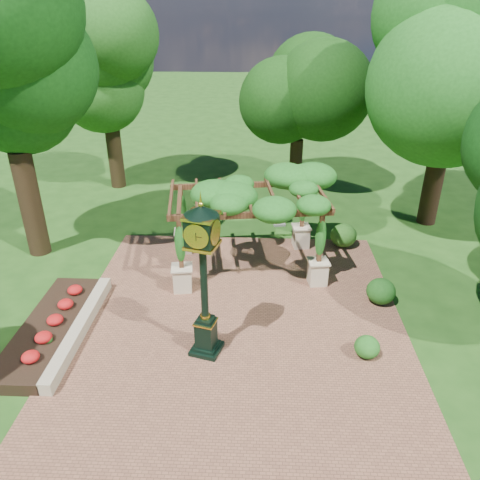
{
  "coord_description": "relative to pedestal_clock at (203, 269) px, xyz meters",
  "views": [
    {
      "loc": [
        0.59,
        -10.32,
        8.68
      ],
      "look_at": [
        0.0,
        2.5,
        2.2
      ],
      "focal_mm": 35.0,
      "sensor_mm": 36.0,
      "label": 1
    }
  ],
  "objects": [
    {
      "name": "pedestal_clock",
      "position": [
        0.0,
        0.0,
        0.0
      ],
      "size": [
        1.08,
        1.08,
        4.47
      ],
      "rotation": [
        0.0,
        0.0,
        -0.27
      ],
      "color": "black",
      "rests_on": "brick_plaza"
    },
    {
      "name": "sundial",
      "position": [
        2.25,
        8.57,
        -2.27
      ],
      "size": [
        0.6,
        0.6,
        0.92
      ],
      "rotation": [
        0.0,
        0.0,
        0.19
      ],
      "color": "gray",
      "rests_on": "ground"
    },
    {
      "name": "brick_plaza",
      "position": [
        0.81,
        1.11,
        -2.65
      ],
      "size": [
        10.0,
        12.0,
        0.04
      ],
      "primitive_type": "cube",
      "color": "brown",
      "rests_on": "ground"
    },
    {
      "name": "shrub_front",
      "position": [
        4.4,
        -0.03,
        -2.32
      ],
      "size": [
        0.89,
        0.89,
        0.62
      ],
      "primitive_type": "ellipsoid",
      "rotation": [
        0.0,
        0.0,
        -0.36
      ],
      "color": "#21601B",
      "rests_on": "brick_plaza"
    },
    {
      "name": "tree_west_far",
      "position": [
        -6.15,
        13.08,
        3.57
      ],
      "size": [
        4.12,
        4.12,
        9.14
      ],
      "color": "#302312",
      "rests_on": "ground"
    },
    {
      "name": "pergola",
      "position": [
        0.95,
        4.77,
        0.1
      ],
      "size": [
        5.76,
        4.05,
        3.37
      ],
      "rotation": [
        0.0,
        0.0,
        0.14
      ],
      "color": "beige",
      "rests_on": "brick_plaza"
    },
    {
      "name": "tree_north",
      "position": [
        3.21,
        13.24,
        1.88
      ],
      "size": [
        4.45,
        4.45,
        6.63
      ],
      "color": "#392416",
      "rests_on": "ground"
    },
    {
      "name": "border_wall",
      "position": [
        -3.79,
        0.61,
        -2.47
      ],
      "size": [
        0.35,
        5.0,
        0.4
      ],
      "primitive_type": "cube",
      "color": "#C6B793",
      "rests_on": "ground"
    },
    {
      "name": "shrub_back",
      "position": [
        4.73,
        6.56,
        -2.17
      ],
      "size": [
        1.23,
        1.23,
        0.93
      ],
      "primitive_type": "ellipsoid",
      "rotation": [
        0.0,
        0.0,
        -0.22
      ],
      "color": "#2B5F1B",
      "rests_on": "brick_plaza"
    },
    {
      "name": "ground",
      "position": [
        0.81,
        0.11,
        -2.67
      ],
      "size": [
        120.0,
        120.0,
        0.0
      ],
      "primitive_type": "plane",
      "color": "#1E4714",
      "rests_on": "ground"
    },
    {
      "name": "tree_east_far",
      "position": [
        8.8,
        9.12,
        4.3
      ],
      "size": [
        5.35,
        5.35,
        10.15
      ],
      "color": "black",
      "rests_on": "ground"
    },
    {
      "name": "flower_bed",
      "position": [
        -4.69,
        0.61,
        -2.49
      ],
      "size": [
        1.5,
        5.0,
        0.36
      ],
      "primitive_type": "cube",
      "color": "red",
      "rests_on": "ground"
    },
    {
      "name": "shrub_mid",
      "position": [
        5.34,
        2.62,
        -2.22
      ],
      "size": [
        1.2,
        1.2,
        0.83
      ],
      "primitive_type": "ellipsoid",
      "rotation": [
        0.0,
        0.0,
        -0.38
      ],
      "color": "#1B4F16",
      "rests_on": "brick_plaza"
    }
  ]
}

